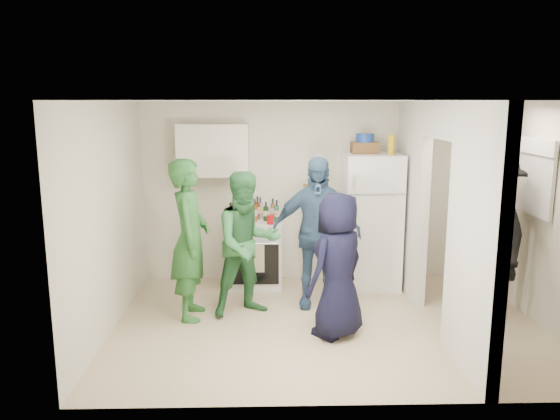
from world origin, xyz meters
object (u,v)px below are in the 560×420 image
(stove, at_px, (254,253))
(wicker_basket, at_px, (365,148))
(person_green_left, at_px, (190,239))
(blue_bowl, at_px, (365,138))
(fridge, at_px, (370,221))
(yellow_cup_stack_top, at_px, (391,145))
(person_nook, at_px, (489,234))
(person_green_center, at_px, (247,244))
(person_denim, at_px, (316,232))
(person_navy, at_px, (338,265))

(stove, bearing_deg, wicker_basket, 0.78)
(stove, xyz_separation_m, person_green_left, (-0.71, -1.09, 0.48))
(blue_bowl, bearing_deg, wicker_basket, 0.00)
(blue_bowl, relative_size, person_green_left, 0.13)
(stove, relative_size, fridge, 0.50)
(yellow_cup_stack_top, bearing_deg, person_nook, -45.36)
(person_green_center, bearing_deg, stove, 63.12)
(person_denim, height_order, person_nook, person_nook)
(stove, bearing_deg, yellow_cup_stack_top, -4.14)
(wicker_basket, distance_m, person_green_left, 2.64)
(blue_bowl, bearing_deg, yellow_cup_stack_top, -25.11)
(person_nook, bearing_deg, person_green_center, -96.82)
(fridge, xyz_separation_m, person_nook, (1.18, -1.08, 0.07))
(stove, bearing_deg, person_denim, -44.69)
(person_green_center, xyz_separation_m, person_nook, (2.82, -0.10, 0.13))
(person_green_left, distance_m, person_denim, 1.52)
(blue_bowl, xyz_separation_m, person_nook, (1.28, -1.13, -1.04))
(person_denim, bearing_deg, person_nook, -3.16)
(fridge, bearing_deg, wicker_basket, 153.43)
(wicker_basket, height_order, person_denim, wicker_basket)
(yellow_cup_stack_top, relative_size, person_nook, 0.13)
(person_green_center, distance_m, person_navy, 1.18)
(wicker_basket, relative_size, person_green_center, 0.20)
(fridge, relative_size, wicker_basket, 5.19)
(stove, bearing_deg, person_nook, -21.84)
(wicker_basket, bearing_deg, person_green_left, -153.04)
(fridge, distance_m, wicker_basket, 0.99)
(person_denim, bearing_deg, yellow_cup_stack_top, 38.38)
(fridge, relative_size, person_denim, 0.98)
(stove, height_order, person_denim, person_denim)
(person_denim, xyz_separation_m, person_navy, (0.15, -0.90, -0.14))
(wicker_basket, xyz_separation_m, yellow_cup_stack_top, (0.32, -0.15, 0.05))
(yellow_cup_stack_top, bearing_deg, person_green_left, -159.00)
(fridge, xyz_separation_m, person_green_center, (-1.63, -0.98, -0.05))
(person_navy, bearing_deg, person_denim, -123.84)
(person_green_left, distance_m, person_green_center, 0.66)
(fridge, height_order, person_nook, person_nook)
(stove, distance_m, person_denim, 1.19)
(fridge, xyz_separation_m, yellow_cup_stack_top, (0.22, -0.10, 1.03))
(person_denim, height_order, person_navy, person_denim)
(person_green_left, distance_m, person_navy, 1.74)
(person_green_left, bearing_deg, person_green_center, -83.34)
(stove, relative_size, person_navy, 0.58)
(person_green_center, relative_size, person_nook, 0.87)
(person_green_center, xyz_separation_m, person_denim, (0.83, 0.25, 0.07))
(person_green_center, bearing_deg, person_nook, -25.61)
(person_denim, bearing_deg, wicker_basket, 54.68)
(person_green_center, bearing_deg, person_denim, -7.10)
(yellow_cup_stack_top, bearing_deg, wicker_basket, 154.89)
(person_green_left, bearing_deg, person_nook, -90.66)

